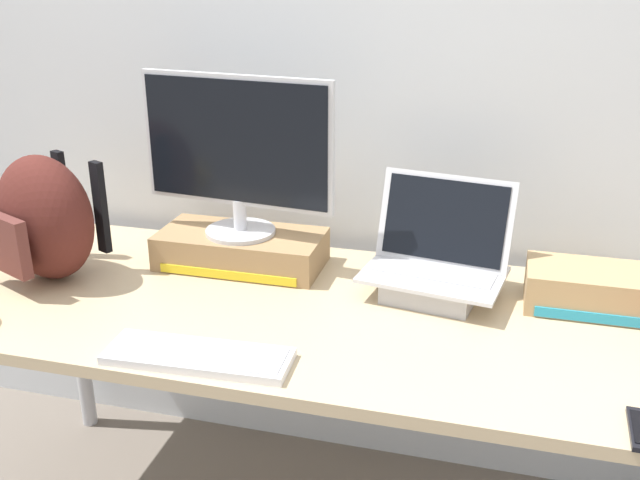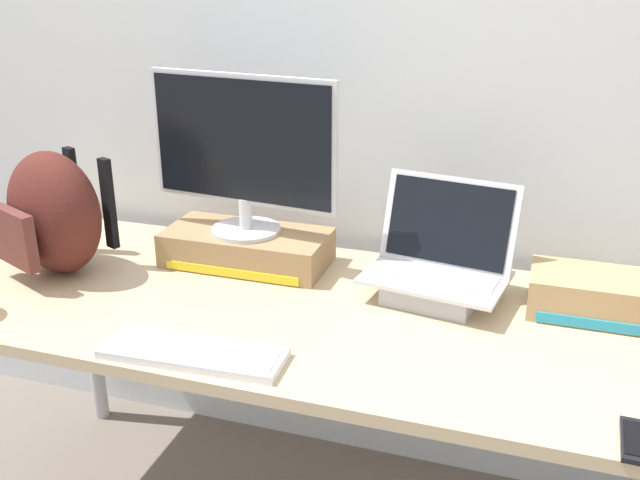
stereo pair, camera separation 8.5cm
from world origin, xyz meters
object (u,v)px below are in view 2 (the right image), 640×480
Objects in this scene: open_laptop at (437,275)px; toner_box_cyan at (598,295)px; toner_box_yellow at (247,247)px; external_keyboard at (193,353)px; messenger_backpack at (53,214)px; desktop_monitor at (243,151)px.

open_laptop reaches higher than toner_box_cyan.
open_laptop is at bearing -176.70° from toner_box_cyan.
toner_box_yellow is 1.11× the size of external_keyboard.
toner_box_cyan is (1.39, 0.18, -0.12)m from messenger_backpack.
toner_box_yellow is 0.54m from open_laptop.
toner_box_cyan is at bearing -1.59° from toner_box_yellow.
external_keyboard is (0.09, -0.51, -0.31)m from desktop_monitor.
toner_box_cyan reaches higher than toner_box_yellow.
messenger_backpack is at bearing 149.14° from external_keyboard.
open_laptop is 0.93× the size of external_keyboard.
messenger_backpack reaches higher than toner_box_cyan.
toner_box_cyan is at bearing 30.88° from messenger_backpack.
open_laptop is 1.01× the size of messenger_backpack.
open_laptop is (0.54, -0.05, 0.01)m from toner_box_yellow.
open_laptop is 1.18× the size of toner_box_cyan.
open_laptop reaches higher than external_keyboard.
desktop_monitor is 0.60m from external_keyboard.
external_keyboard is at bearing -79.67° from toner_box_yellow.
open_laptop is at bearing 32.44° from messenger_backpack.
toner_box_yellow is 1.41× the size of toner_box_cyan.
messenger_backpack is at bearing -161.94° from open_laptop.
toner_box_yellow is 0.92m from toner_box_cyan.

